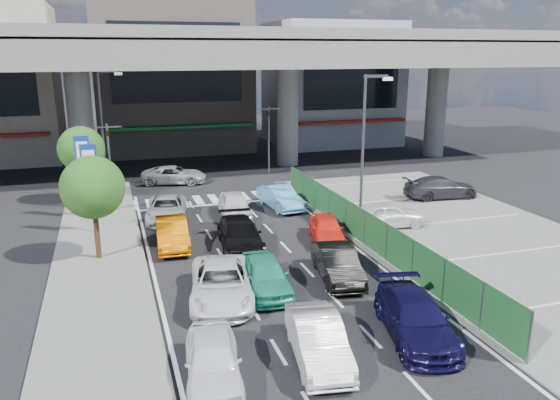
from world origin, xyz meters
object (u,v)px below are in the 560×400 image
object	(u,v)px
hatch_black_mid_right	(337,264)
signboard_near	(90,176)
tree_far	(81,149)
minivan_navy_back	(415,318)
crossing_wagon_silver	(174,175)
parked_sedan_dgrey	(441,187)
street_lamp_left	(104,119)
street_lamp_right	(366,135)
tree_near	(93,188)
traffic_cone	(341,218)
traffic_light_right	(269,123)
taxi_orange_right	(327,229)
van_white_back_left	(213,360)
kei_truck_front_right	(280,197)
parked_sedan_white	(387,215)
sedan_black_mid	(240,235)
sedan_white_mid_left	(221,283)
taxi_teal_mid	(265,275)
hatch_white_back_mid	(318,340)
taxi_orange_left	(172,233)
traffic_light_left	(108,146)
signboard_far	(84,165)
sedan_white_front_mid	(234,205)
wagon_silver_front_left	(167,209)

from	to	relation	value
hatch_black_mid_right	signboard_near	bearing A→B (deg)	145.39
tree_far	minivan_navy_back	size ratio (longest dim) A/B	1.01
crossing_wagon_silver	parked_sedan_dgrey	size ratio (longest dim) A/B	0.96
street_lamp_left	street_lamp_right	bearing A→B (deg)	-41.63
tree_near	traffic_cone	bearing A→B (deg)	6.82
tree_far	hatch_black_mid_right	world-z (taller)	tree_far
traffic_light_right	parked_sedan_dgrey	world-z (taller)	traffic_light_right
crossing_wagon_silver	taxi_orange_right	bearing A→B (deg)	-144.81
traffic_light_right	tree_near	distance (m)	19.53
signboard_near	crossing_wagon_silver	world-z (taller)	signboard_near
van_white_back_left	kei_truck_front_right	size ratio (longest dim) A/B	0.93
kei_truck_front_right	parked_sedan_white	xyz separation A→B (m)	(4.25, -5.47, 0.07)
tree_far	sedan_black_mid	size ratio (longest dim) A/B	1.01
sedan_white_mid_left	taxi_teal_mid	bearing A→B (deg)	18.82
traffic_light_right	hatch_white_back_mid	size ratio (longest dim) A/B	1.26
taxi_teal_mid	taxi_orange_left	xyz separation A→B (m)	(-2.86, 6.32, 0.00)
signboard_near	van_white_back_left	size ratio (longest dim) A/B	1.21
taxi_orange_left	traffic_light_left	bearing A→B (deg)	112.77
signboard_far	van_white_back_left	bearing A→B (deg)	-78.17
street_lamp_right	sedan_white_front_mid	xyz separation A→B (m)	(-6.78, 2.75, -4.08)
tree_far	sedan_white_front_mid	size ratio (longest dim) A/B	1.19
tree_near	parked_sedan_white	xyz separation A→B (m)	(14.68, 0.19, -2.63)
wagon_silver_front_left	kei_truck_front_right	world-z (taller)	kei_truck_front_right
hatch_black_mid_right	street_lamp_right	bearing A→B (deg)	66.29
tree_far	street_lamp_right	bearing A→B (deg)	-29.58
parked_sedan_dgrey	taxi_teal_mid	bearing A→B (deg)	129.15
street_lamp_left	hatch_black_mid_right	xyz separation A→B (m)	(8.77, -19.29, -4.09)
signboard_far	traffic_cone	world-z (taller)	signboard_far
minivan_navy_back	taxi_teal_mid	xyz separation A→B (m)	(-3.73, 4.92, 0.00)
tree_far	wagon_silver_front_left	bearing A→B (deg)	-49.67
tree_near	minivan_navy_back	size ratio (longest dim) A/B	1.01
street_lamp_right	sedan_white_mid_left	world-z (taller)	street_lamp_right
street_lamp_right	kei_truck_front_right	world-z (taller)	street_lamp_right
minivan_navy_back	kei_truck_front_right	size ratio (longest dim) A/B	1.14
traffic_light_left	signboard_far	distance (m)	1.93
street_lamp_right	wagon_silver_front_left	size ratio (longest dim) A/B	1.73
wagon_silver_front_left	parked_sedan_white	distance (m)	12.16
traffic_cone	wagon_silver_front_left	bearing A→B (deg)	157.20
street_lamp_right	tree_near	xyz separation A→B (m)	(-14.17, -2.00, -1.38)
traffic_light_right	street_lamp_left	distance (m)	11.90
minivan_navy_back	sedan_black_mid	distance (m)	10.56
traffic_light_right	wagon_silver_front_left	world-z (taller)	traffic_light_right
signboard_near	sedan_white_front_mid	xyz separation A→B (m)	(7.60, 0.75, -2.37)
taxi_orange_left	parked_sedan_dgrey	distance (m)	17.95
street_lamp_left	minivan_navy_back	xyz separation A→B (m)	(9.31, -24.46, -4.08)
taxi_orange_right	crossing_wagon_silver	bearing A→B (deg)	125.27
parked_sedan_dgrey	signboard_near	bearing A→B (deg)	96.16
street_lamp_left	wagon_silver_front_left	bearing A→B (deg)	-71.25
tree_near	kei_truck_front_right	world-z (taller)	tree_near
tree_far	taxi_orange_right	world-z (taller)	tree_far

